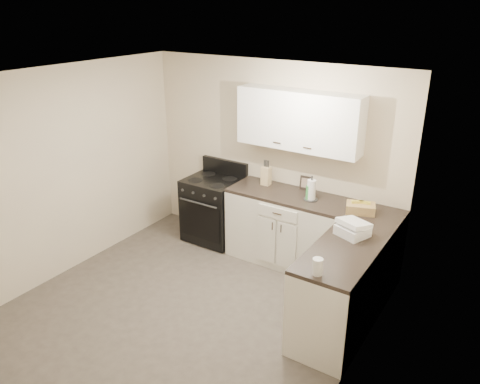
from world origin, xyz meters
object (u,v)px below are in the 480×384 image
Objects in this scene: paper_towel at (311,190)px; countertop_grill at (352,231)px; stove at (213,209)px; knife_block at (266,176)px; wicker_basket at (360,208)px.

paper_towel is 0.97m from countertop_grill.
countertop_grill reaches higher than stove.
knife_block reaches higher than wicker_basket.
paper_towel reaches higher than wicker_basket.
knife_block is at bearing 172.56° from wicker_basket.
countertop_grill is at bearing -39.46° from paper_towel.
wicker_basket is 0.59m from countertop_grill.
paper_towel is at bearing -10.03° from knife_block.
paper_towel reaches higher than stove.
stove is 3.13× the size of countertop_grill.
countertop_grill is (2.19, -0.60, 0.53)m from stove.
knife_block is 1.34m from wicker_basket.
stove is at bearing 179.33° from wicker_basket.
knife_block is (0.75, 0.15, 0.60)m from stove.
wicker_basket is at bearing -6.19° from knife_block.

